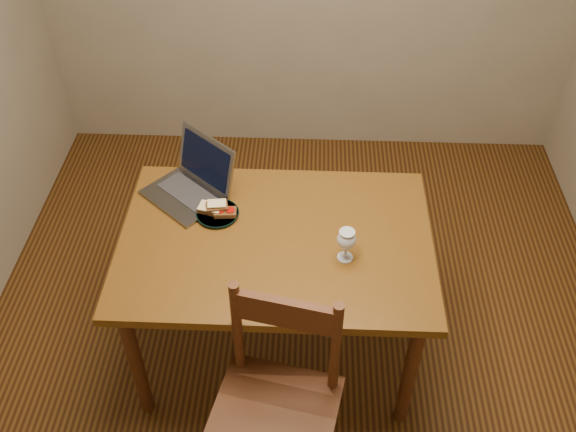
{
  "coord_description": "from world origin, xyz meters",
  "views": [
    {
      "loc": [
        0.01,
        -1.96,
        2.64
      ],
      "look_at": [
        -0.07,
        -0.02,
        0.8
      ],
      "focal_mm": 40.0,
      "sensor_mm": 36.0,
      "label": 1
    }
  ],
  "objects_px": {
    "table": "(276,253)",
    "chair": "(276,401)",
    "plate": "(218,214)",
    "laptop": "(194,179)",
    "milk_glass": "(346,245)"
  },
  "relations": [
    {
      "from": "chair",
      "to": "table",
      "type": "bearing_deg",
      "value": 104.87
    },
    {
      "from": "plate",
      "to": "laptop",
      "type": "xyz_separation_m",
      "value": [
        -0.12,
        0.16,
        0.06
      ]
    },
    {
      "from": "table",
      "to": "milk_glass",
      "type": "height_order",
      "value": "milk_glass"
    },
    {
      "from": "table",
      "to": "laptop",
      "type": "relative_size",
      "value": 2.87
    },
    {
      "from": "table",
      "to": "plate",
      "type": "distance_m",
      "value": 0.3
    },
    {
      "from": "laptop",
      "to": "milk_glass",
      "type": "bearing_deg",
      "value": 10.89
    },
    {
      "from": "laptop",
      "to": "table",
      "type": "bearing_deg",
      "value": 3.84
    },
    {
      "from": "table",
      "to": "milk_glass",
      "type": "bearing_deg",
      "value": -18.92
    },
    {
      "from": "laptop",
      "to": "plate",
      "type": "bearing_deg",
      "value": -11.41
    },
    {
      "from": "table",
      "to": "chair",
      "type": "height_order",
      "value": "chair"
    },
    {
      "from": "plate",
      "to": "milk_glass",
      "type": "relative_size",
      "value": 1.24
    },
    {
      "from": "table",
      "to": "chair",
      "type": "xyz_separation_m",
      "value": [
        0.03,
        -0.63,
        -0.13
      ]
    },
    {
      "from": "table",
      "to": "plate",
      "type": "xyz_separation_m",
      "value": [
        -0.26,
        0.13,
        0.09
      ]
    },
    {
      "from": "plate",
      "to": "laptop",
      "type": "relative_size",
      "value": 0.41
    },
    {
      "from": "chair",
      "to": "milk_glass",
      "type": "distance_m",
      "value": 0.65
    }
  ]
}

